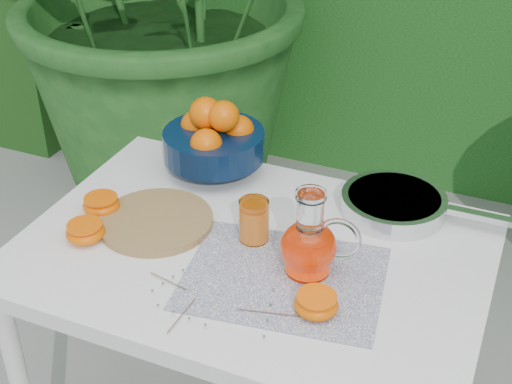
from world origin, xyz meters
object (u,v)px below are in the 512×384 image
at_px(fruit_bowl, 214,138).
at_px(saute_pan, 395,203).
at_px(cutting_board, 156,221).
at_px(white_table, 252,277).
at_px(juice_pitcher, 310,245).

relative_size(fruit_bowl, saute_pan, 0.68).
relative_size(cutting_board, saute_pan, 0.61).
distance_m(white_table, saute_pan, 0.37).
bearing_deg(fruit_bowl, saute_pan, -1.44).
relative_size(cutting_board, juice_pitcher, 1.37).
bearing_deg(cutting_board, white_table, 1.31).
relative_size(white_table, saute_pan, 2.34).
distance_m(cutting_board, fruit_bowl, 0.29).
xyz_separation_m(white_table, juice_pitcher, (0.14, -0.03, 0.15)).
bearing_deg(juice_pitcher, white_table, 166.76).
height_order(white_table, juice_pitcher, juice_pitcher).
xyz_separation_m(white_table, saute_pan, (0.25, 0.26, 0.11)).
bearing_deg(saute_pan, fruit_bowl, 178.56).
height_order(fruit_bowl, saute_pan, fruit_bowl).
bearing_deg(saute_pan, white_table, -134.14).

